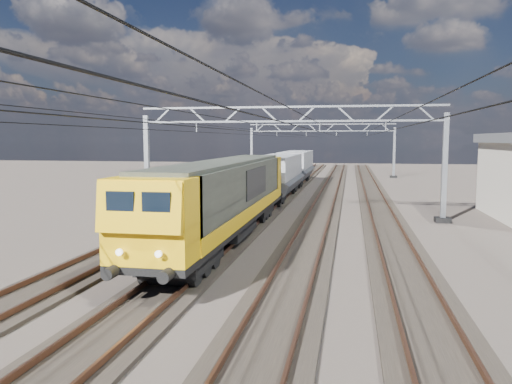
% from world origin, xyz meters
% --- Properties ---
extents(ground, '(160.00, 160.00, 0.00)m').
position_xyz_m(ground, '(0.00, 0.00, 0.00)').
color(ground, black).
rests_on(ground, ground).
extents(track_outer_west, '(2.60, 140.00, 0.30)m').
position_xyz_m(track_outer_west, '(-6.00, 0.00, 0.07)').
color(track_outer_west, black).
rests_on(track_outer_west, ground).
extents(track_loco, '(2.60, 140.00, 0.30)m').
position_xyz_m(track_loco, '(-2.00, 0.00, 0.07)').
color(track_loco, black).
rests_on(track_loco, ground).
extents(track_inner_east, '(2.60, 140.00, 0.30)m').
position_xyz_m(track_inner_east, '(2.00, 0.00, 0.07)').
color(track_inner_east, black).
rests_on(track_inner_east, ground).
extents(track_outer_east, '(2.60, 140.00, 0.30)m').
position_xyz_m(track_outer_east, '(6.00, 0.00, 0.07)').
color(track_outer_east, black).
rests_on(track_outer_east, ground).
extents(catenary_gantry_mid, '(19.90, 0.90, 7.11)m').
position_xyz_m(catenary_gantry_mid, '(0.00, 4.00, 3.91)').
color(catenary_gantry_mid, '#969DA4').
rests_on(catenary_gantry_mid, ground).
extents(catenary_gantry_far, '(19.90, 0.90, 7.11)m').
position_xyz_m(catenary_gantry_far, '(0.00, 40.00, 3.91)').
color(catenary_gantry_far, '#969DA4').
rests_on(catenary_gantry_far, ground).
extents(overhead_wires, '(12.03, 140.00, 0.53)m').
position_xyz_m(overhead_wires, '(0.00, 8.00, 5.75)').
color(overhead_wires, black).
rests_on(overhead_wires, ground).
extents(locomotive, '(2.76, 21.10, 3.62)m').
position_xyz_m(locomotive, '(-2.00, -4.13, 2.33)').
color(locomotive, black).
rests_on(locomotive, ground).
extents(hopper_wagon_lead, '(3.38, 13.00, 3.25)m').
position_xyz_m(hopper_wagon_lead, '(-2.00, 13.57, 2.23)').
color(hopper_wagon_lead, black).
rests_on(hopper_wagon_lead, ground).
extents(hopper_wagon_mid, '(3.38, 13.00, 3.25)m').
position_xyz_m(hopper_wagon_mid, '(-2.00, 27.77, 2.23)').
color(hopper_wagon_mid, black).
rests_on(hopper_wagon_mid, ground).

